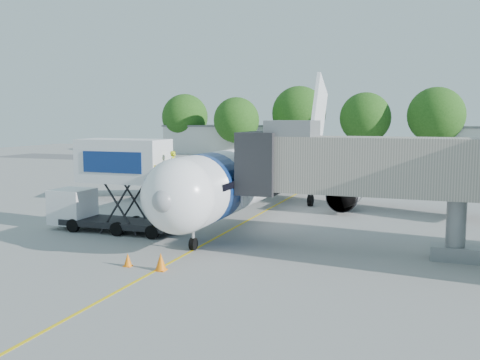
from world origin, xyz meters
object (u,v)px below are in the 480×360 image
(aircraft, at_px, (271,169))
(catering_hiloader, at_px, (114,186))
(ground_tug, at_px, (108,299))
(jet_bridge, at_px, (361,166))

(aircraft, bearing_deg, catering_hiloader, -119.39)
(aircraft, bearing_deg, ground_tug, -86.79)
(jet_bridge, bearing_deg, aircraft, 125.70)
(aircraft, relative_size, catering_hiloader, 4.44)
(aircraft, height_order, ground_tug, aircraft)
(jet_bridge, xyz_separation_m, ground_tug, (-6.70, -11.96, -3.67))
(jet_bridge, xyz_separation_m, catering_hiloader, (-14.26, -0.00, -1.58))
(aircraft, bearing_deg, jet_bridge, -54.30)
(aircraft, height_order, catering_hiloader, aircraft)
(ground_tug, bearing_deg, aircraft, 87.83)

